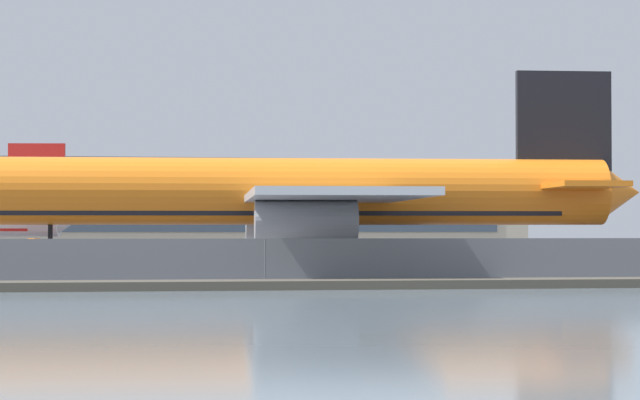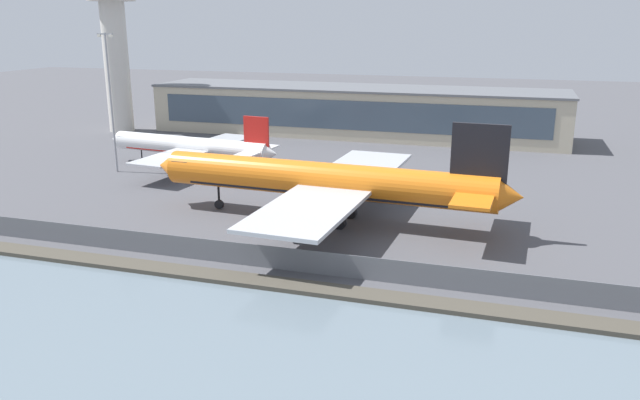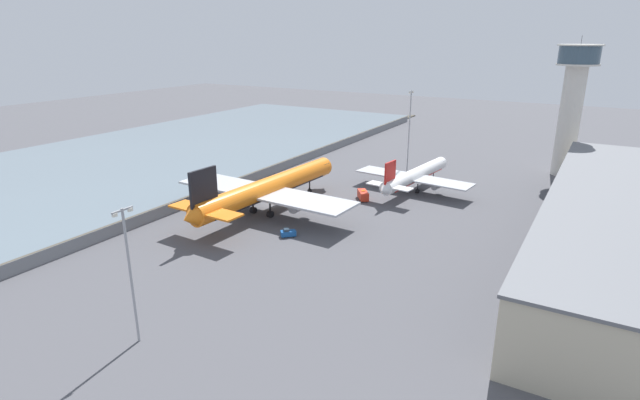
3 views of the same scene
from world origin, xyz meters
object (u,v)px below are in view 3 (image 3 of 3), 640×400
Objects in this scene: cargo_jet_orange at (268,189)px; ops_van at (363,195)px; passenger_jet_white_red at (415,176)px; control_tower at (573,97)px; apron_light_mast_apron_east at (409,130)px; baggage_tug at (288,233)px; apron_light_mast_apron_west at (130,269)px.

ops_van is (-20.31, 15.55, -4.57)m from cargo_jet_orange.
passenger_jet_white_red is 0.94× the size of control_tower.
passenger_jet_white_red is at bearing -40.71° from control_tower.
apron_light_mast_apron_east is at bearing -56.88° from control_tower.
control_tower is (-84.12, 44.72, 22.62)m from baggage_tug.
passenger_jet_white_red reaches higher than ops_van.
control_tower is (-53.15, 42.00, 22.15)m from ops_van.
control_tower is at bearing 123.12° from apron_light_mast_apron_east.
ops_van is 0.13× the size of control_tower.
control_tower reaches higher than ops_van.
baggage_tug is at bearing -14.16° from passenger_jet_white_red.
control_tower is 133.61m from apron_light_mast_apron_west.
ops_van is 71.27m from control_tower.
cargo_jet_orange is 10.06× the size of ops_van.
cargo_jet_orange is 1.34× the size of control_tower.
apron_light_mast_apron_west is 100.23m from apron_light_mast_apron_east.
ops_van is at bearing -3.86° from apron_light_mast_apron_east.
apron_light_mast_apron_east reaches higher than apron_light_mast_apron_west.
control_tower reaches higher than apron_light_mast_apron_east.
baggage_tug is (10.65, 12.83, -5.04)m from cargo_jet_orange.
apron_light_mast_apron_west is (42.27, 3.20, 10.27)m from baggage_tug.
apron_light_mast_apron_east is at bearing 175.51° from baggage_tug.
passenger_jet_white_red is 1.95× the size of apron_light_mast_apron_west.
apron_light_mast_apron_east reaches higher than ops_van.
cargo_jet_orange is 2.77× the size of apron_light_mast_apron_west.
cargo_jet_orange reaches higher than ops_van.
control_tower is (-38.65, 33.26, 19.21)m from passenger_jet_white_red.
control_tower is 1.59× the size of apron_light_mast_apron_east.
baggage_tug is 0.13× the size of apron_light_mast_apron_east.
apron_light_mast_apron_west is at bearing -5.38° from passenger_jet_white_red.
passenger_jet_white_red is 1.49× the size of apron_light_mast_apron_east.
passenger_jet_white_red is at bearing 145.09° from cargo_jet_orange.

